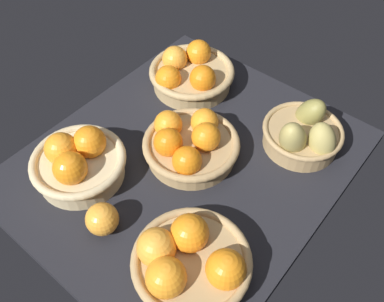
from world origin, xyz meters
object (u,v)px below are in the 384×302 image
Objects in this scene: basket_near_right at (78,162)px; basket_near_left at (190,73)px; loose_orange_front_gap at (102,219)px; basket_far_right at (189,261)px; basket_far_left_pears at (304,134)px; basket_center at (190,144)px.

basket_near_left is (-43.56, -0.60, -0.46)cm from basket_near_right.
basket_far_right is at bearing 101.14° from loose_orange_front_gap.
basket_far_left_pears reaches higher than basket_near_left.
basket_near_left is 1.02× the size of basket_center.
basket_center is 3.31× the size of loose_orange_front_gap.
basket_far_right is 32.00cm from basket_center.
basket_far_right reaches higher than basket_center.
basket_far_left_pears reaches higher than basket_near_right.
basket_far_right is at bearing -0.53° from basket_far_left_pears.
basket_far_left_pears is 0.88× the size of basket_far_right.
basket_near_right is at bearing -37.44° from basket_center.
loose_orange_front_gap is at bearing -2.61° from basket_center.
basket_far_left_pears is at bearing 179.47° from basket_far_right.
basket_near_right is 28.05cm from basket_center.
basket_far_left_pears is at bearing 135.69° from basket_center.
basket_far_left_pears is 29.49cm from basket_center.
basket_near_left is at bearing -140.34° from basket_center.
basket_far_left_pears is 57.44cm from basket_near_right.
basket_center is at bearing 177.39° from loose_orange_front_gap.
basket_far_left_pears is at bearing 156.40° from loose_orange_front_gap.
loose_orange_front_gap is at bearing -23.60° from basket_far_left_pears.
basket_near_left reaches higher than basket_center.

